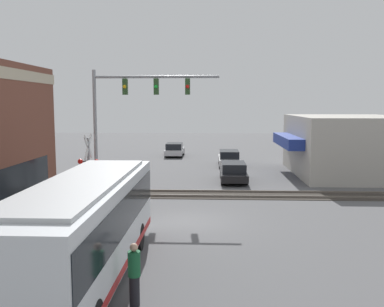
{
  "coord_description": "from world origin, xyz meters",
  "views": [
    {
      "loc": [
        -19.27,
        -1.04,
        5.45
      ],
      "look_at": [
        5.25,
        0.08,
        2.58
      ],
      "focal_mm": 40.0,
      "sensor_mm": 36.0,
      "label": 1
    }
  ],
  "objects": [
    {
      "name": "parked_car_white",
      "position": [
        18.06,
        -2.6,
        0.66
      ],
      "size": [
        4.84,
        1.82,
        1.39
      ],
      "color": "silver",
      "rests_on": "ground"
    },
    {
      "name": "crossing_signal",
      "position": [
        3.66,
        5.69,
        2.3
      ],
      "size": [
        1.41,
        1.18,
        3.81
      ],
      "color": "gray",
      "rests_on": "ground"
    },
    {
      "name": "pedestrian_at_crossing",
      "position": [
        3.13,
        4.7,
        0.9
      ],
      "size": [
        0.34,
        0.34,
        1.76
      ],
      "color": "#2D3351",
      "rests_on": "ground"
    },
    {
      "name": "parked_car_silver",
      "position": [
        24.99,
        2.8,
        0.65
      ],
      "size": [
        4.45,
        1.82,
        1.38
      ],
      "color": "#B7B7BC",
      "rests_on": "ground"
    },
    {
      "name": "rail_track_near",
      "position": [
        6.0,
        0.0,
        0.03
      ],
      "size": [
        2.6,
        60.0,
        0.15
      ],
      "color": "#332D28",
      "rests_on": "ground"
    },
    {
      "name": "parked_car_black",
      "position": [
        10.52,
        -2.6,
        0.64
      ],
      "size": [
        4.64,
        1.82,
        1.37
      ],
      "color": "black",
      "rests_on": "ground"
    },
    {
      "name": "pedestrian_near_bus",
      "position": [
        -8.3,
        1.02,
        0.89
      ],
      "size": [
        0.34,
        0.34,
        1.74
      ],
      "color": "black",
      "rests_on": "ground"
    },
    {
      "name": "traffic_signal_gantry",
      "position": [
        4.97,
        3.53,
        5.43
      ],
      "size": [
        0.42,
        7.19,
        7.35
      ],
      "color": "gray",
      "rests_on": "ground"
    },
    {
      "name": "city_bus",
      "position": [
        -6.81,
        2.8,
        1.76
      ],
      "size": [
        10.26,
        2.59,
        3.19
      ],
      "color": "silver",
      "rests_on": "ground"
    },
    {
      "name": "shop_building",
      "position": [
        13.95,
        -11.41,
        2.27
      ],
      "size": [
        10.66,
        9.14,
        4.52
      ],
      "color": "#B2ADA3",
      "rests_on": "ground"
    },
    {
      "name": "ground_plane",
      "position": [
        0.0,
        0.0,
        0.0
      ],
      "size": [
        120.0,
        120.0,
        0.0
      ],
      "primitive_type": "plane",
      "color": "#565659"
    }
  ]
}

